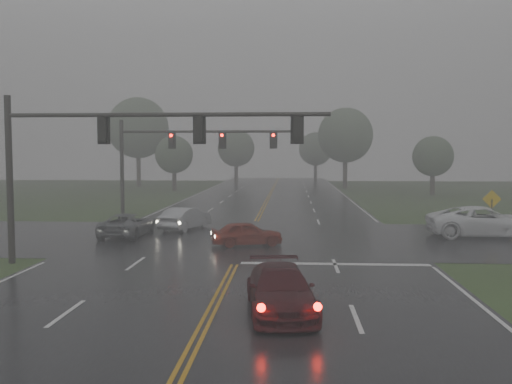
# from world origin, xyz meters

# --- Properties ---
(main_road) EXTENTS (18.00, 160.00, 0.02)m
(main_road) POSITION_xyz_m (0.00, 20.00, 0.00)
(main_road) COLOR black
(main_road) RESTS_ON ground
(cross_street) EXTENTS (120.00, 14.00, 0.02)m
(cross_street) POSITION_xyz_m (0.00, 22.00, 0.00)
(cross_street) COLOR black
(cross_street) RESTS_ON ground
(stop_bar) EXTENTS (8.50, 0.50, 0.01)m
(stop_bar) POSITION_xyz_m (4.50, 14.40, 0.00)
(stop_bar) COLOR silver
(stop_bar) RESTS_ON ground
(sedan_maroon) EXTENTS (2.59, 5.14, 1.43)m
(sedan_maroon) POSITION_xyz_m (2.20, 6.50, 0.00)
(sedan_maroon) COLOR #36090E
(sedan_maroon) RESTS_ON ground
(sedan_red) EXTENTS (4.13, 2.51, 1.31)m
(sedan_red) POSITION_xyz_m (0.13, 19.32, 0.00)
(sedan_red) COLOR maroon
(sedan_red) RESTS_ON ground
(sedan_silver) EXTENTS (2.92, 4.71, 1.47)m
(sedan_silver) POSITION_xyz_m (-4.35, 25.39, 0.00)
(sedan_silver) COLOR #ABAEB3
(sedan_silver) RESTS_ON ground
(car_grey) EXTENTS (2.58, 5.10, 1.38)m
(car_grey) POSITION_xyz_m (-7.26, 22.25, 0.00)
(car_grey) COLOR #4E5155
(car_grey) RESTS_ON ground
(pickup_white) EXTENTS (6.54, 3.07, 1.81)m
(pickup_white) POSITION_xyz_m (13.98, 23.33, 0.00)
(pickup_white) COLOR white
(pickup_white) RESTS_ON ground
(signal_gantry_near) EXTENTS (14.56, 0.33, 7.60)m
(signal_gantry_near) POSITION_xyz_m (-5.67, 13.88, 5.37)
(signal_gantry_near) COLOR black
(signal_gantry_near) RESTS_ON ground
(signal_gantry_far) EXTENTS (12.81, 0.38, 7.47)m
(signal_gantry_far) POSITION_xyz_m (-6.28, 31.04, 5.23)
(signal_gantry_far) COLOR black
(signal_gantry_far) RESTS_ON ground
(sign_diamond_east) EXTENTS (1.14, 0.10, 2.75)m
(sign_diamond_east) POSITION_xyz_m (14.84, 24.57, 1.85)
(sign_diamond_east) COLOR black
(sign_diamond_east) RESTS_ON ground
(tree_nw_a) EXTENTS (4.90, 4.90, 7.20)m
(tree_nw_a) POSITION_xyz_m (-12.70, 62.30, 4.73)
(tree_nw_a) COLOR #392F25
(tree_nw_a) RESTS_ON ground
(tree_ne_a) EXTENTS (7.66, 7.66, 11.26)m
(tree_ne_a) POSITION_xyz_m (10.07, 69.27, 7.40)
(tree_ne_a) COLOR #392F25
(tree_ne_a) RESTS_ON ground
(tree_n_mid) EXTENTS (5.88, 5.88, 8.64)m
(tree_n_mid) POSITION_xyz_m (-6.24, 79.22, 5.68)
(tree_n_mid) COLOR #392F25
(tree_n_mid) RESTS_ON ground
(tree_e_near) EXTENTS (4.74, 4.74, 6.95)m
(tree_e_near) POSITION_xyz_m (19.13, 56.95, 4.56)
(tree_e_near) COLOR #392F25
(tree_e_near) RESTS_ON ground
(tree_nw_b) EXTENTS (8.90, 8.90, 13.07)m
(tree_nw_b) POSITION_xyz_m (-19.87, 71.34, 8.60)
(tree_nw_b) COLOR #392F25
(tree_nw_b) RESTS_ON ground
(tree_n_far) EXTENTS (5.81, 5.81, 8.53)m
(tree_n_far) POSITION_xyz_m (6.76, 88.72, 5.60)
(tree_n_far) COLOR #392F25
(tree_n_far) RESTS_ON ground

